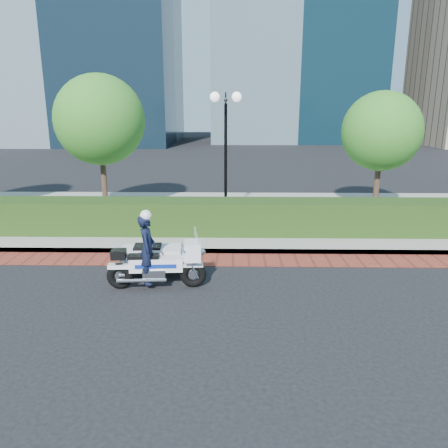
{
  "coord_description": "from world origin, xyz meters",
  "views": [
    {
      "loc": [
        1.22,
        -9.33,
        3.92
      ],
      "look_at": [
        1.02,
        1.44,
        1.0
      ],
      "focal_mm": 35.0,
      "sensor_mm": 36.0,
      "label": 1
    }
  ],
  "objects_px": {
    "tree_b": "(100,120)",
    "police_motorcycle": "(153,257)",
    "lamppost": "(226,136)",
    "tree_c": "(382,131)"
  },
  "relations": [
    {
      "from": "tree_c",
      "to": "police_motorcycle",
      "type": "xyz_separation_m",
      "value": [
        -7.06,
        -6.53,
        -2.44
      ]
    },
    {
      "from": "tree_c",
      "to": "police_motorcycle",
      "type": "distance_m",
      "value": 9.92
    },
    {
      "from": "lamppost",
      "to": "tree_b",
      "type": "bearing_deg",
      "value": 163.89
    },
    {
      "from": "tree_b",
      "to": "tree_c",
      "type": "relative_size",
      "value": 1.14
    },
    {
      "from": "tree_b",
      "to": "lamppost",
      "type": "bearing_deg",
      "value": -16.11
    },
    {
      "from": "tree_b",
      "to": "tree_c",
      "type": "distance_m",
      "value": 10.01
    },
    {
      "from": "lamppost",
      "to": "police_motorcycle",
      "type": "height_order",
      "value": "lamppost"
    },
    {
      "from": "police_motorcycle",
      "to": "tree_c",
      "type": "bearing_deg",
      "value": 38.38
    },
    {
      "from": "tree_b",
      "to": "police_motorcycle",
      "type": "xyz_separation_m",
      "value": [
        2.94,
        -6.53,
        -2.82
      ]
    },
    {
      "from": "tree_b",
      "to": "tree_c",
      "type": "xyz_separation_m",
      "value": [
        10.0,
        -0.0,
        -0.39
      ]
    }
  ]
}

